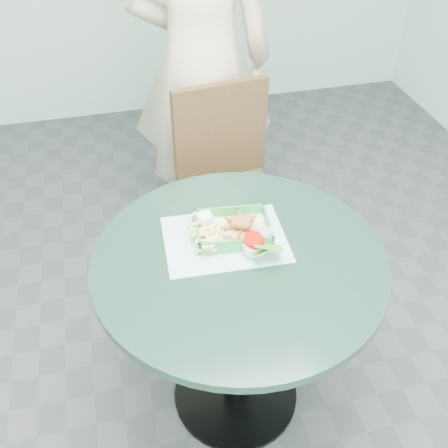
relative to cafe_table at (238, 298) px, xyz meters
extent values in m
cube|color=#303335|center=(0.00, 0.00, -0.58)|extent=(4.00, 5.00, 0.02)
cylinder|color=black|center=(0.00, 0.00, -0.57)|extent=(0.49, 0.49, 0.02)
cylinder|color=black|center=(0.00, 0.00, -0.20)|extent=(0.09, 0.09, 0.70)
cylinder|color=#2B493A|center=(0.00, 0.00, 0.15)|extent=(0.92, 0.92, 0.03)
cube|color=brown|center=(0.15, 0.67, -0.13)|extent=(0.43, 0.43, 0.04)
cube|color=brown|center=(0.15, 0.87, 0.12)|extent=(0.43, 0.04, 0.46)
cube|color=brown|center=(-0.04, 0.48, -0.37)|extent=(0.04, 0.04, 0.43)
cube|color=brown|center=(0.34, 0.48, -0.37)|extent=(0.04, 0.04, 0.43)
cube|color=brown|center=(-0.04, 0.86, -0.37)|extent=(0.04, 0.04, 0.43)
cube|color=brown|center=(0.34, 0.86, -0.37)|extent=(0.04, 0.04, 0.43)
imported|color=beige|center=(0.11, 1.10, 0.57)|extent=(0.91, 0.67, 2.30)
cube|color=#9DD7D0|center=(-0.02, 0.09, 0.17)|extent=(0.40, 0.31, 0.00)
cube|color=green|center=(0.01, 0.10, 0.18)|extent=(0.24, 0.17, 0.01)
cube|color=white|center=(0.01, 0.10, 0.18)|extent=(0.22, 0.16, 0.00)
cube|color=green|center=(0.01, 0.19, 0.20)|extent=(0.24, 0.01, 0.04)
cube|color=green|center=(0.01, 0.02, 0.20)|extent=(0.24, 0.01, 0.04)
cube|color=green|center=(0.12, 0.10, 0.20)|extent=(0.01, 0.17, 0.04)
cube|color=green|center=(-0.11, 0.10, 0.20)|extent=(0.01, 0.17, 0.04)
cylinder|color=tan|center=(0.03, 0.10, 0.20)|extent=(0.11, 0.11, 0.02)
cylinder|color=silver|center=(-0.08, 0.14, 0.22)|extent=(0.05, 0.05, 0.03)
cylinder|color=white|center=(-0.08, 0.14, 0.23)|extent=(0.05, 0.05, 0.00)
cylinder|color=silver|center=(0.06, 0.01, 0.20)|extent=(0.07, 0.07, 0.02)
torus|color=beige|center=(0.06, 0.01, 0.21)|extent=(0.07, 0.07, 0.01)
cylinder|color=#B00A02|center=(0.06, 0.01, 0.22)|extent=(0.06, 0.06, 0.01)
camera|label=1|loc=(-0.33, -1.13, 1.32)|focal=42.00mm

